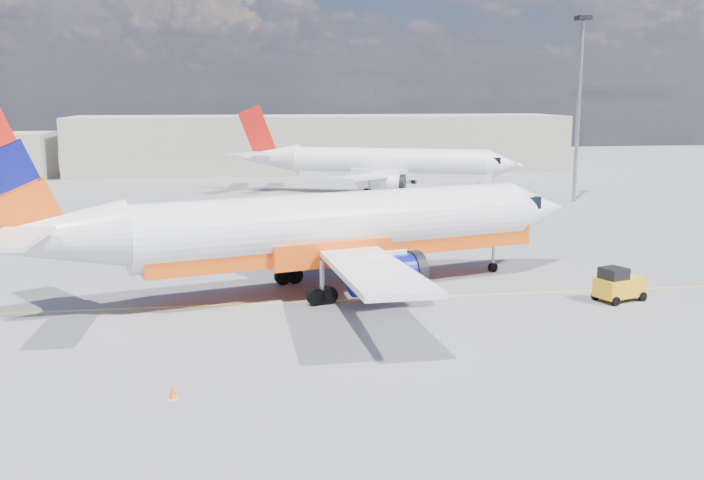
{
  "coord_description": "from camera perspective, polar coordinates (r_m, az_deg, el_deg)",
  "views": [
    {
      "loc": [
        -7.47,
        -38.23,
        11.19
      ],
      "look_at": [
        -1.41,
        2.28,
        3.5
      ],
      "focal_mm": 40.0,
      "sensor_mm": 36.0,
      "label": 1
    }
  ],
  "objects": [
    {
      "name": "ground",
      "position": [
        40.52,
        2.46,
        -5.41
      ],
      "size": [
        240.0,
        240.0,
        0.0
      ],
      "primitive_type": "plane",
      "color": "slate",
      "rests_on": "ground"
    },
    {
      "name": "taxi_line",
      "position": [
        43.36,
        1.71,
        -4.32
      ],
      "size": [
        70.0,
        0.15,
        0.01
      ],
      "primitive_type": "cube",
      "color": "yellow",
      "rests_on": "ground"
    },
    {
      "name": "terminal_main",
      "position": [
        114.14,
        -2.23,
        7.02
      ],
      "size": [
        70.0,
        14.0,
        8.0
      ],
      "primitive_type": "cube",
      "color": "#B0AB98",
      "rests_on": "ground"
    },
    {
      "name": "main_jet",
      "position": [
        44.24,
        -2.3,
        0.76
      ],
      "size": [
        35.8,
        27.27,
        10.84
      ],
      "rotation": [
        0.0,
        0.0,
        0.29
      ],
      "color": "white",
      "rests_on": "ground"
    },
    {
      "name": "second_jet",
      "position": [
        88.26,
        2.17,
        5.49
      ],
      "size": [
        32.32,
        24.45,
        9.87
      ],
      "rotation": [
        0.0,
        0.0,
        -0.37
      ],
      "color": "white",
      "rests_on": "ground"
    },
    {
      "name": "gse_tug",
      "position": [
        45.22,
        18.81,
        -3.1
      ],
      "size": [
        2.99,
        2.42,
        1.89
      ],
      "rotation": [
        0.0,
        0.0,
        0.35
      ],
      "color": "black",
      "rests_on": "ground"
    },
    {
      "name": "traffic_cone",
      "position": [
        30.34,
        -12.91,
        -10.76
      ],
      "size": [
        0.39,
        0.39,
        0.54
      ],
      "color": "white",
      "rests_on": "ground"
    },
    {
      "name": "floodlight_mast",
      "position": [
        84.88,
        16.21,
        10.31
      ],
      "size": [
        1.38,
        1.38,
        18.87
      ],
      "color": "gray",
      "rests_on": "ground"
    }
  ]
}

